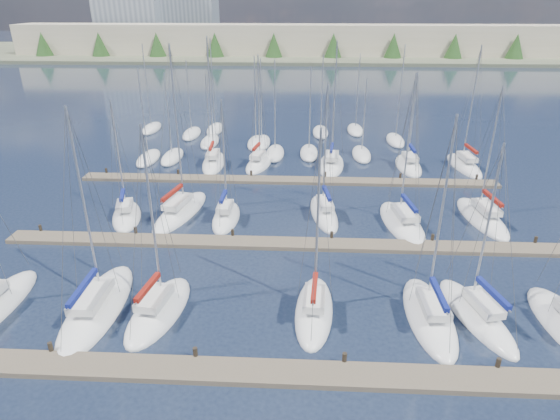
{
  "coord_description": "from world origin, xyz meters",
  "views": [
    {
      "loc": [
        1.57,
        -16.51,
        18.0
      ],
      "look_at": [
        0.0,
        14.0,
        4.0
      ],
      "focal_mm": 30.0,
      "sensor_mm": 36.0,
      "label": 1
    }
  ],
  "objects_px": {
    "sailboat_m": "(482,218)",
    "sailboat_h": "(127,216)",
    "sailboat_k": "(324,213)",
    "sailboat_r": "(464,165)",
    "sailboat_p": "(331,164)",
    "sailboat_i": "(181,211)",
    "sailboat_c": "(159,310)",
    "sailboat_b": "(97,307)",
    "sailboat_l": "(402,223)",
    "sailboat_e": "(429,316)",
    "sailboat_o": "(259,164)",
    "sailboat_d": "(314,310)",
    "sailboat_q": "(408,165)",
    "sailboat_j": "(226,217)",
    "sailboat_n": "(214,162)",
    "sailboat_f": "(476,315)"
  },
  "relations": [
    {
      "from": "sailboat_j",
      "to": "sailboat_p",
      "type": "xyz_separation_m",
      "value": [
        9.99,
        14.83,
        -0.0
      ]
    },
    {
      "from": "sailboat_b",
      "to": "sailboat_l",
      "type": "height_order",
      "value": "sailboat_b"
    },
    {
      "from": "sailboat_e",
      "to": "sailboat_n",
      "type": "distance_m",
      "value": 33.61
    },
    {
      "from": "sailboat_j",
      "to": "sailboat_i",
      "type": "distance_m",
      "value": 4.43
    },
    {
      "from": "sailboat_p",
      "to": "sailboat_r",
      "type": "relative_size",
      "value": 1.03
    },
    {
      "from": "sailboat_p",
      "to": "sailboat_i",
      "type": "bearing_deg",
      "value": -130.27
    },
    {
      "from": "sailboat_o",
      "to": "sailboat_f",
      "type": "relative_size",
      "value": 1.12
    },
    {
      "from": "sailboat_c",
      "to": "sailboat_r",
      "type": "bearing_deg",
      "value": 55.14
    },
    {
      "from": "sailboat_o",
      "to": "sailboat_p",
      "type": "bearing_deg",
      "value": 11.33
    },
    {
      "from": "sailboat_e",
      "to": "sailboat_n",
      "type": "bearing_deg",
      "value": 122.42
    },
    {
      "from": "sailboat_k",
      "to": "sailboat_d",
      "type": "height_order",
      "value": "sailboat_d"
    },
    {
      "from": "sailboat_d",
      "to": "sailboat_f",
      "type": "relative_size",
      "value": 1.06
    },
    {
      "from": "sailboat_i",
      "to": "sailboat_r",
      "type": "relative_size",
      "value": 1.09
    },
    {
      "from": "sailboat_p",
      "to": "sailboat_e",
      "type": "distance_m",
      "value": 28.53
    },
    {
      "from": "sailboat_d",
      "to": "sailboat_l",
      "type": "xyz_separation_m",
      "value": [
        7.78,
        12.82,
        -0.01
      ]
    },
    {
      "from": "sailboat_c",
      "to": "sailboat_b",
      "type": "xyz_separation_m",
      "value": [
        -3.97,
        0.11,
        -0.01
      ]
    },
    {
      "from": "sailboat_q",
      "to": "sailboat_c",
      "type": "bearing_deg",
      "value": -126.2
    },
    {
      "from": "sailboat_c",
      "to": "sailboat_o",
      "type": "height_order",
      "value": "sailboat_o"
    },
    {
      "from": "sailboat_p",
      "to": "sailboat_d",
      "type": "distance_m",
      "value": 28.06
    },
    {
      "from": "sailboat_k",
      "to": "sailboat_r",
      "type": "distance_m",
      "value": 21.73
    },
    {
      "from": "sailboat_b",
      "to": "sailboat_r",
      "type": "xyz_separation_m",
      "value": [
        31.42,
        28.77,
        0.02
      ]
    },
    {
      "from": "sailboat_e",
      "to": "sailboat_h",
      "type": "bearing_deg",
      "value": 149.99
    },
    {
      "from": "sailboat_j",
      "to": "sailboat_e",
      "type": "bearing_deg",
      "value": -41.86
    },
    {
      "from": "sailboat_m",
      "to": "sailboat_h",
      "type": "height_order",
      "value": "sailboat_m"
    },
    {
      "from": "sailboat_c",
      "to": "sailboat_b",
      "type": "relative_size",
      "value": 0.94
    },
    {
      "from": "sailboat_r",
      "to": "sailboat_f",
      "type": "relative_size",
      "value": 1.21
    },
    {
      "from": "sailboat_j",
      "to": "sailboat_r",
      "type": "xyz_separation_m",
      "value": [
        25.36,
        15.27,
        0.0
      ]
    },
    {
      "from": "sailboat_p",
      "to": "sailboat_i",
      "type": "distance_m",
      "value": 19.93
    },
    {
      "from": "sailboat_k",
      "to": "sailboat_o",
      "type": "xyz_separation_m",
      "value": [
        -7.14,
        13.25,
        0.01
      ]
    },
    {
      "from": "sailboat_m",
      "to": "sailboat_i",
      "type": "relative_size",
      "value": 0.8
    },
    {
      "from": "sailboat_c",
      "to": "sailboat_j",
      "type": "bearing_deg",
      "value": 89.96
    },
    {
      "from": "sailboat_q",
      "to": "sailboat_f",
      "type": "relative_size",
      "value": 0.96
    },
    {
      "from": "sailboat_l",
      "to": "sailboat_e",
      "type": "xyz_separation_m",
      "value": [
        -0.74,
        -13.01,
        0.01
      ]
    },
    {
      "from": "sailboat_r",
      "to": "sailboat_i",
      "type": "bearing_deg",
      "value": -158.35
    },
    {
      "from": "sailboat_o",
      "to": "sailboat_r",
      "type": "xyz_separation_m",
      "value": [
        23.82,
        0.69,
        -0.01
      ]
    },
    {
      "from": "sailboat_q",
      "to": "sailboat_m",
      "type": "relative_size",
      "value": 0.92
    },
    {
      "from": "sailboat_o",
      "to": "sailboat_d",
      "type": "distance_m",
      "value": 28.36
    },
    {
      "from": "sailboat_q",
      "to": "sailboat_k",
      "type": "distance_m",
      "value": 17.03
    },
    {
      "from": "sailboat_j",
      "to": "sailboat_r",
      "type": "distance_m",
      "value": 29.6
    },
    {
      "from": "sailboat_k",
      "to": "sailboat_f",
      "type": "distance_m",
      "value": 16.92
    },
    {
      "from": "sailboat_m",
      "to": "sailboat_b",
      "type": "bearing_deg",
      "value": -158.8
    },
    {
      "from": "sailboat_b",
      "to": "sailboat_l",
      "type": "xyz_separation_m",
      "value": [
        21.42,
        13.18,
        0.01
      ]
    },
    {
      "from": "sailboat_c",
      "to": "sailboat_m",
      "type": "bearing_deg",
      "value": 39.44
    },
    {
      "from": "sailboat_k",
      "to": "sailboat_c",
      "type": "bearing_deg",
      "value": -133.51
    },
    {
      "from": "sailboat_d",
      "to": "sailboat_l",
      "type": "height_order",
      "value": "sailboat_l"
    },
    {
      "from": "sailboat_r",
      "to": "sailboat_n",
      "type": "distance_m",
      "value": 29.17
    },
    {
      "from": "sailboat_q",
      "to": "sailboat_h",
      "type": "bearing_deg",
      "value": -151.33
    },
    {
      "from": "sailboat_c",
      "to": "sailboat_j",
      "type": "distance_m",
      "value": 13.76
    },
    {
      "from": "sailboat_i",
      "to": "sailboat_b",
      "type": "bearing_deg",
      "value": -84.97
    },
    {
      "from": "sailboat_k",
      "to": "sailboat_i",
      "type": "bearing_deg",
      "value": 173.89
    }
  ]
}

